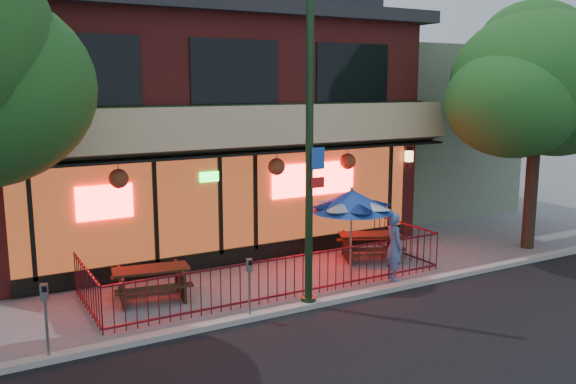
% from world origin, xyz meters
% --- Properties ---
extents(ground, '(80.00, 80.00, 0.00)m').
position_xyz_m(ground, '(0.00, 0.00, 0.00)').
color(ground, gray).
rests_on(ground, ground).
extents(curb, '(80.00, 0.25, 0.12)m').
position_xyz_m(curb, '(0.00, -0.50, 0.06)').
color(curb, '#999993').
rests_on(curb, ground).
extents(restaurant_building, '(12.96, 9.49, 8.05)m').
position_xyz_m(restaurant_building, '(0.00, 7.11, 4.13)').
color(restaurant_building, maroon).
rests_on(restaurant_building, ground).
extents(neighbor_building, '(6.00, 7.00, 6.00)m').
position_xyz_m(neighbor_building, '(9.00, 7.70, 3.00)').
color(neighbor_building, slate).
rests_on(neighbor_building, ground).
extents(patio_fence, '(8.44, 2.62, 1.00)m').
position_xyz_m(patio_fence, '(0.00, 0.50, 0.63)').
color(patio_fence, '#4E1018').
rests_on(patio_fence, ground).
extents(street_light, '(0.43, 0.32, 7.00)m').
position_xyz_m(street_light, '(0.00, -0.40, 3.15)').
color(street_light, black).
rests_on(street_light, ground).
extents(street_tree_right, '(4.80, 4.80, 7.02)m').
position_xyz_m(street_tree_right, '(8.04, 0.59, 4.96)').
color(street_tree_right, '#332819').
rests_on(street_tree_right, ground).
extents(picnic_table_left, '(1.83, 1.51, 0.71)m').
position_xyz_m(picnic_table_left, '(-2.79, 1.69, 0.46)').
color(picnic_table_left, '#332112').
rests_on(picnic_table_left, ground).
extents(picnic_table_right, '(2.02, 1.83, 0.70)m').
position_xyz_m(picnic_table_right, '(3.31, 1.82, 0.46)').
color(picnic_table_right, black).
rests_on(picnic_table_right, ground).
extents(patio_umbrella, '(2.00, 1.99, 2.28)m').
position_xyz_m(patio_umbrella, '(1.87, 0.70, 1.95)').
color(patio_umbrella, gray).
rests_on(patio_umbrella, ground).
extents(pedestrian, '(0.51, 0.68, 1.67)m').
position_xyz_m(pedestrian, '(2.72, 0.10, 0.84)').
color(pedestrian, '#4D689B').
rests_on(pedestrian, ground).
extents(parking_meter_near, '(0.14, 0.12, 1.28)m').
position_xyz_m(parking_meter_near, '(-1.44, -0.48, 0.87)').
color(parking_meter_near, gray).
rests_on(parking_meter_near, ground).
extents(parking_meter_far, '(0.15, 0.14, 1.40)m').
position_xyz_m(parking_meter_far, '(-5.26, -0.48, 0.95)').
color(parking_meter_far, gray).
rests_on(parking_meter_far, ground).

